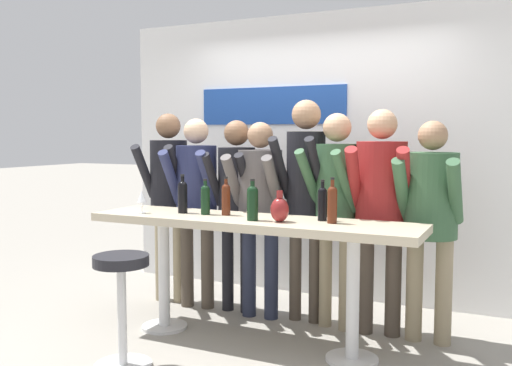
{
  "coord_description": "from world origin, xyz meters",
  "views": [
    {
      "loc": [
        1.81,
        -3.69,
        1.54
      ],
      "look_at": [
        0.0,
        0.09,
        1.18
      ],
      "focal_mm": 40.0,
      "sensor_mm": 36.0,
      "label": 1
    }
  ],
  "objects": [
    {
      "name": "tasting_table",
      "position": [
        0.0,
        0.0,
        0.79
      ],
      "size": [
        2.48,
        0.58,
        0.93
      ],
      "color": "beige",
      "rests_on": "ground_plane"
    },
    {
      "name": "wine_bottle_4",
      "position": [
        -0.24,
        0.06,
        1.07
      ],
      "size": [
        0.07,
        0.07,
        0.29
      ],
      "color": "#4C1E0F",
      "rests_on": "tasting_table"
    },
    {
      "name": "person_rightmost",
      "position": [
        1.18,
        0.58,
        1.01
      ],
      "size": [
        0.46,
        0.54,
        1.64
      ],
      "rotation": [
        0.0,
        0.0,
        -0.01
      ],
      "color": "gray",
      "rests_on": "ground_plane"
    },
    {
      "name": "wine_bottle_2",
      "position": [
        0.51,
        0.11,
        1.07
      ],
      "size": [
        0.07,
        0.07,
        0.29
      ],
      "color": "black",
      "rests_on": "tasting_table"
    },
    {
      "name": "person_center_left",
      "position": [
        -0.45,
        0.63,
        1.04
      ],
      "size": [
        0.4,
        0.52,
        1.66
      ],
      "rotation": [
        0.0,
        0.0,
        0.07
      ],
      "color": "black",
      "rests_on": "ground_plane"
    },
    {
      "name": "back_wall",
      "position": [
        -0.0,
        1.48,
        1.34
      ],
      "size": [
        4.08,
        0.12,
        2.68
      ],
      "color": "white",
      "rests_on": "ground_plane"
    },
    {
      "name": "wine_bottle_1",
      "position": [
        -0.4,
        0.02,
        1.06
      ],
      "size": [
        0.07,
        0.07,
        0.27
      ],
      "color": "black",
      "rests_on": "tasting_table"
    },
    {
      "name": "wine_bottle_3",
      "position": [
        0.06,
        -0.09,
        1.07
      ],
      "size": [
        0.08,
        0.08,
        0.3
      ],
      "color": "black",
      "rests_on": "tasting_table"
    },
    {
      "name": "person_far_right",
      "position": [
        0.81,
        0.59,
        1.07
      ],
      "size": [
        0.49,
        0.59,
        1.73
      ],
      "rotation": [
        0.0,
        0.0,
        0.11
      ],
      "color": "#473D33",
      "rests_on": "ground_plane"
    },
    {
      "name": "person_right",
      "position": [
        0.46,
        0.58,
        1.07
      ],
      "size": [
        0.44,
        0.56,
        1.71
      ],
      "rotation": [
        0.0,
        0.0,
        -0.17
      ],
      "color": "gray",
      "rests_on": "ground_plane"
    },
    {
      "name": "person_center_right",
      "position": [
        0.18,
        0.64,
        1.15
      ],
      "size": [
        0.37,
        0.52,
        1.82
      ],
      "rotation": [
        0.0,
        0.0,
        -0.0
      ],
      "color": "#473D33",
      "rests_on": "ground_plane"
    },
    {
      "name": "decorative_vase",
      "position": [
        0.26,
        -0.08,
        1.02
      ],
      "size": [
        0.13,
        0.13,
        0.22
      ],
      "color": "maroon",
      "rests_on": "tasting_table"
    },
    {
      "name": "bar_stool",
      "position": [
        -0.57,
        -0.77,
        0.5
      ],
      "size": [
        0.38,
        0.38,
        0.76
      ],
      "color": "silver",
      "rests_on": "ground_plane"
    },
    {
      "name": "person_left",
      "position": [
        -0.82,
        0.58,
        1.04
      ],
      "size": [
        0.47,
        0.57,
        1.68
      ],
      "rotation": [
        0.0,
        0.0,
        0.14
      ],
      "color": "#473D33",
      "rests_on": "ground_plane"
    },
    {
      "name": "person_center",
      "position": [
        -0.19,
        0.57,
        1.02
      ],
      "size": [
        0.45,
        0.55,
        1.64
      ],
      "rotation": [
        0.0,
        0.0,
        0.06
      ],
      "color": "#23283D",
      "rests_on": "ground_plane"
    },
    {
      "name": "wine_bottle_0",
      "position": [
        0.61,
        0.03,
        1.08
      ],
      "size": [
        0.07,
        0.07,
        0.32
      ],
      "color": "#4C1E0F",
      "rests_on": "tasting_table"
    },
    {
      "name": "wine_glass_0",
      "position": [
        -0.87,
        -0.13,
        1.06
      ],
      "size": [
        0.07,
        0.07,
        0.18
      ],
      "color": "silver",
      "rests_on": "tasting_table"
    },
    {
      "name": "ground_plane",
      "position": [
        0.0,
        0.0,
        0.0
      ],
      "size": [
        40.0,
        40.0,
        0.0
      ],
      "primitive_type": "plane",
      "color": "gray"
    },
    {
      "name": "wine_bottle_5",
      "position": [
        -0.6,
        0.02,
        1.07
      ],
      "size": [
        0.07,
        0.07,
        0.3
      ],
      "color": "black",
      "rests_on": "tasting_table"
    },
    {
      "name": "person_far_left",
      "position": [
        -1.15,
        0.64,
        1.08
      ],
      "size": [
        0.45,
        0.56,
        1.73
      ],
      "rotation": [
        0.0,
        0.0,
        0.12
      ],
      "color": "gray",
      "rests_on": "ground_plane"
    }
  ]
}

